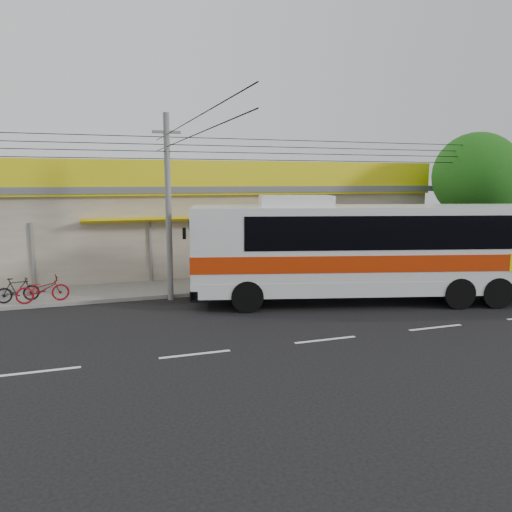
{
  "coord_description": "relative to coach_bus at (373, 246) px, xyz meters",
  "views": [
    {
      "loc": [
        -6.62,
        -15.62,
        4.78
      ],
      "look_at": [
        -0.71,
        2.0,
        1.96
      ],
      "focal_mm": 35.0,
      "sensor_mm": 36.0,
      "label": 1
    }
  ],
  "objects": [
    {
      "name": "tree_far",
      "position": [
        9.42,
        4.18,
        2.4
      ],
      "size": [
        4.15,
        4.15,
        6.87
      ],
      "color": "#342015",
      "rests_on": "ground"
    },
    {
      "name": "motorbike_dark",
      "position": [
        -13.23,
        3.76,
        -1.63
      ],
      "size": [
        1.64,
        0.83,
        0.95
      ],
      "primitive_type": "imported",
      "rotation": [
        0.0,
        0.0,
        1.83
      ],
      "color": "black",
      "rests_on": "sidewalk"
    },
    {
      "name": "motorbike_red",
      "position": [
        -12.31,
        3.41,
        -1.6
      ],
      "size": [
        2.01,
        0.99,
        1.01
      ],
      "primitive_type": "imported",
      "rotation": [
        0.0,
        0.0,
        1.74
      ],
      "color": "maroon",
      "rests_on": "sidewalk"
    },
    {
      "name": "tree_near",
      "position": [
        8.13,
        3.44,
        2.59
      ],
      "size": [
        4.32,
        4.32,
        7.16
      ],
      "color": "#342015",
      "rests_on": "ground"
    },
    {
      "name": "coach_bus",
      "position": [
        0.0,
        0.0,
        0.0
      ],
      "size": [
        13.94,
        6.28,
        4.21
      ],
      "rotation": [
        0.0,
        0.0,
        -0.26
      ],
      "color": "silver",
      "rests_on": "ground"
    },
    {
      "name": "storefront_building",
      "position": [
        -3.88,
        10.25,
        0.05
      ],
      "size": [
        22.6,
        9.2,
        5.7
      ],
      "color": "gray",
      "rests_on": "ground"
    },
    {
      "name": "lane_markings",
      "position": [
        -3.87,
        -3.79,
        -2.25
      ],
      "size": [
        50.0,
        0.12,
        0.01
      ],
      "primitive_type": null,
      "color": "silver",
      "rests_on": "ground"
    },
    {
      "name": "sidewalk",
      "position": [
        -3.87,
        4.71,
        -2.18
      ],
      "size": [
        30.0,
        3.2,
        0.15
      ],
      "primitive_type": "cube",
      "color": "slate",
      "rests_on": "ground"
    },
    {
      "name": "utility_pole",
      "position": [
        -7.5,
        2.91,
        3.82
      ],
      "size": [
        34.0,
        14.0,
        7.37
      ],
      "color": "slate",
      "rests_on": "ground"
    },
    {
      "name": "ground",
      "position": [
        -3.87,
        -1.29,
        -2.25
      ],
      "size": [
        120.0,
        120.0,
        0.0
      ],
      "primitive_type": "plane",
      "color": "black",
      "rests_on": "ground"
    }
  ]
}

